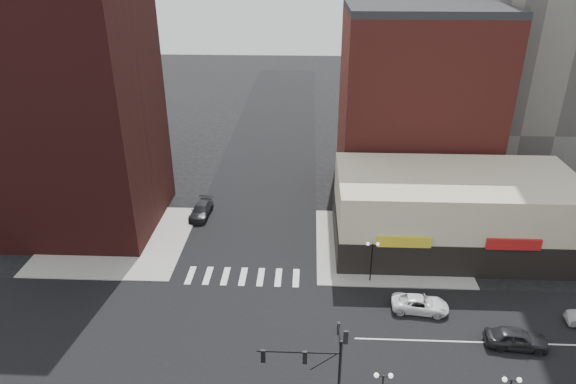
{
  "coord_description": "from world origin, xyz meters",
  "views": [
    {
      "loc": [
        6.02,
        -32.48,
        28.58
      ],
      "look_at": [
        4.4,
        4.26,
        11.0
      ],
      "focal_mm": 32.0,
      "sensor_mm": 36.0,
      "label": 1
    }
  ],
  "objects_px": {
    "dark_sedan_east": "(516,338)",
    "dark_sedan_north": "(201,210)",
    "traffic_signal": "(324,362)",
    "white_suv": "(420,304)",
    "street_lamp_ne": "(372,252)"
  },
  "relations": [
    {
      "from": "dark_sedan_east",
      "to": "dark_sedan_north",
      "type": "xyz_separation_m",
      "value": [
        -29.09,
        20.65,
        -0.07
      ]
    },
    {
      "from": "dark_sedan_east",
      "to": "dark_sedan_north",
      "type": "relative_size",
      "value": 0.93
    },
    {
      "from": "traffic_signal",
      "to": "white_suv",
      "type": "xyz_separation_m",
      "value": [
        8.65,
        11.7,
        -4.28
      ]
    },
    {
      "from": "white_suv",
      "to": "dark_sedan_north",
      "type": "height_order",
      "value": "dark_sedan_north"
    },
    {
      "from": "white_suv",
      "to": "dark_sedan_east",
      "type": "bearing_deg",
      "value": -115.85
    },
    {
      "from": "street_lamp_ne",
      "to": "white_suv",
      "type": "bearing_deg",
      "value": -46.74
    },
    {
      "from": "traffic_signal",
      "to": "street_lamp_ne",
      "type": "relative_size",
      "value": 1.87
    },
    {
      "from": "traffic_signal",
      "to": "street_lamp_ne",
      "type": "bearing_deg",
      "value": 73.25
    },
    {
      "from": "traffic_signal",
      "to": "dark_sedan_east",
      "type": "distance_m",
      "value": 17.58
    },
    {
      "from": "traffic_signal",
      "to": "street_lamp_ne",
      "type": "distance_m",
      "value": 16.62
    },
    {
      "from": "white_suv",
      "to": "traffic_signal",
      "type": "bearing_deg",
      "value": 149.74
    },
    {
      "from": "white_suv",
      "to": "dark_sedan_east",
      "type": "xyz_separation_m",
      "value": [
        6.7,
        -4.2,
        0.14
      ]
    },
    {
      "from": "white_suv",
      "to": "dark_sedan_north",
      "type": "relative_size",
      "value": 0.95
    },
    {
      "from": "street_lamp_ne",
      "to": "dark_sedan_east",
      "type": "height_order",
      "value": "street_lamp_ne"
    },
    {
      "from": "street_lamp_ne",
      "to": "dark_sedan_east",
      "type": "distance_m",
      "value": 13.69
    }
  ]
}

